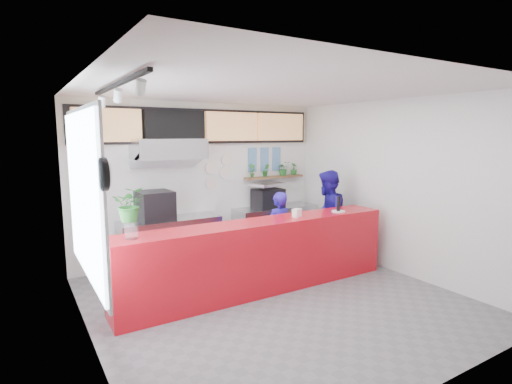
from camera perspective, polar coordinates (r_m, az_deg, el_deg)
name	(u,v)px	position (r m, az deg, el deg)	size (l,w,h in m)	color
floor	(275,299)	(6.06, 2.74, -15.08)	(5.00, 5.00, 0.00)	slate
ceiling	(277,90)	(5.60, 2.96, 14.38)	(5.00, 5.00, 0.00)	silver
wall_back	(203,181)	(7.81, -7.54, 1.56)	(5.00, 5.00, 0.00)	white
wall_left	(86,218)	(4.73, -23.10, -3.40)	(5.00, 5.00, 0.00)	white
wall_right	(395,187)	(7.33, 19.21, 0.73)	(5.00, 5.00, 0.00)	white
service_counter	(261,256)	(6.19, 0.67, -9.16)	(4.50, 0.60, 1.10)	red
cream_band	(202,124)	(7.76, -7.66, 9.65)	(5.00, 0.02, 0.80)	beige
prep_bench	(171,243)	(7.45, -12.11, -7.12)	(1.80, 0.60, 0.90)	#B2B5BA
panini_oven	(155,206)	(7.22, -14.25, -1.92)	(0.57, 0.57, 0.52)	black
extraction_hood	(169,149)	(7.15, -12.39, 6.05)	(1.20, 0.70, 0.35)	#B2B5BA
hood_lip	(169,160)	(7.16, -12.34, 4.45)	(1.20, 0.70, 0.08)	#B2B5BA
right_bench	(275,228)	(8.46, 2.80, -5.09)	(1.80, 0.60, 0.90)	#B2B5BA
espresso_machine	(268,198)	(8.23, 1.73, -0.90)	(0.60, 0.43, 0.38)	black
espresso_tray	(268,184)	(8.19, 1.74, 1.08)	(0.64, 0.44, 0.06)	silver
herb_shelf	(274,177)	(8.50, 2.64, 2.16)	(1.40, 0.18, 0.04)	brown
menu_board_far_left	(108,125)	(7.12, -20.44, 8.94)	(1.10, 0.10, 0.55)	tan
menu_board_mid_left	(175,126)	(7.43, -11.52, 9.24)	(1.10, 0.10, 0.55)	black
menu_board_mid_right	(232,127)	(7.91, -3.50, 9.32)	(1.10, 0.10, 0.55)	tan
menu_board_far_right	(280,127)	(8.51, 3.50, 9.24)	(1.10, 0.10, 0.55)	tan
soffit	(203,126)	(7.73, -7.57, 9.29)	(4.80, 0.04, 0.65)	black
window_pane	(84,196)	(4.99, -23.40, -0.50)	(0.04, 2.20, 1.90)	silver
window_frame	(86,196)	(5.00, -23.18, -0.48)	(0.03, 2.30, 2.00)	#B2B5BA
wall_clock_rim	(104,174)	(3.78, -20.94, 2.38)	(0.30, 0.30, 0.05)	black
wall_clock_face	(107,174)	(3.78, -20.49, 2.41)	(0.26, 0.26, 0.02)	white
track_rail	(117,84)	(4.75, -19.19, 14.33)	(0.05, 2.40, 0.04)	black
dec_plate_a	(211,168)	(7.82, -6.48, 3.43)	(0.24, 0.24, 0.03)	silver
dec_plate_b	(225,172)	(7.96, -4.51, 2.82)	(0.24, 0.24, 0.03)	silver
dec_plate_c	(211,183)	(7.85, -6.44, 1.25)	(0.24, 0.24, 0.03)	silver
dec_plate_d	(227,160)	(7.97, -4.21, 4.63)	(0.24, 0.24, 0.03)	silver
photo_frame_a	(252,154)	(8.26, -0.53, 5.47)	(0.20, 0.02, 0.25)	#598CBF
photo_frame_b	(265,154)	(8.42, 1.23, 5.52)	(0.20, 0.02, 0.25)	#598CBF
photo_frame_c	(276,153)	(8.59, 2.92, 5.56)	(0.20, 0.02, 0.25)	#598CBF
photo_frame_d	(252,166)	(8.28, -0.53, 3.74)	(0.20, 0.02, 0.25)	#598CBF
photo_frame_e	(265,165)	(8.44, 1.22, 3.82)	(0.20, 0.02, 0.25)	#598CBF
photo_frame_f	(276,165)	(8.60, 2.91, 3.90)	(0.20, 0.02, 0.25)	#598CBF
staff_center	(278,233)	(6.95, 3.19, -5.83)	(0.52, 0.34, 1.43)	#201593
staff_right	(327,216)	(7.64, 10.11, -3.45)	(0.85, 0.66, 1.74)	#201593
herb_a	(252,170)	(8.19, -0.58, 3.11)	(0.15, 0.11, 0.29)	#256B27
herb_b	(266,170)	(8.37, 1.41, 3.13)	(0.15, 0.12, 0.27)	#256B27
herb_c	(284,168)	(8.62, 3.95, 3.38)	(0.27, 0.24, 0.30)	#256B27
herb_d	(294,169)	(8.78, 5.40, 3.31)	(0.15, 0.13, 0.26)	#256B27
glass_vase	(131,231)	(5.26, -17.39, -5.35)	(0.16, 0.16, 0.20)	white
basil_vase	(130,204)	(5.19, -17.55, -1.68)	(0.40, 0.34, 0.44)	#256B27
napkin_holder	(297,213)	(6.38, 5.85, -2.97)	(0.15, 0.09, 0.13)	white
white_plate	(338,211)	(6.90, 11.68, -2.72)	(0.23, 0.23, 0.02)	white
pepper_mill	(339,204)	(6.87, 11.71, -1.63)	(0.06, 0.06, 0.25)	black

